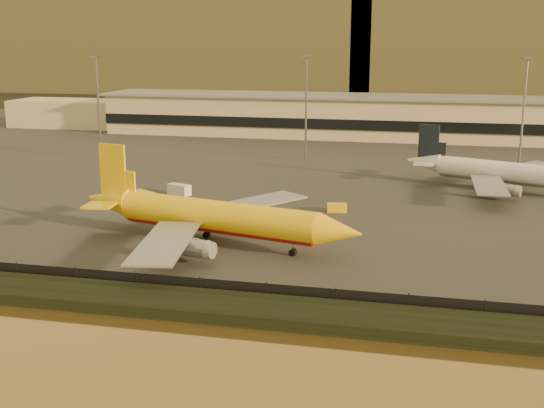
{
  "coord_description": "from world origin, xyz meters",
  "views": [
    {
      "loc": [
        18.95,
        -84.43,
        29.59
      ],
      "look_at": [
        -3.03,
        12.0,
        5.54
      ],
      "focal_mm": 45.0,
      "sensor_mm": 36.0,
      "label": 1
    }
  ],
  "objects": [
    {
      "name": "terminal_building",
      "position": [
        -14.52,
        125.55,
        6.25
      ],
      "size": [
        202.0,
        25.0,
        12.6
      ],
      "color": "#C7AD8A",
      "rests_on": "tarmac"
    },
    {
      "name": "perimeter_fence",
      "position": [
        0.0,
        -13.0,
        1.3
      ],
      "size": [
        300.0,
        0.05,
        2.2
      ],
      "primitive_type": "cube",
      "color": "black",
      "rests_on": "tarmac"
    },
    {
      "name": "embankment",
      "position": [
        0.0,
        -17.0,
        0.7
      ],
      "size": [
        320.0,
        7.0,
        1.4
      ],
      "primitive_type": "cube",
      "color": "black",
      "rests_on": "ground"
    },
    {
      "name": "white_narrowbody_jet",
      "position": [
        34.87,
        54.51,
        3.8
      ],
      "size": [
        40.36,
        38.12,
        12.06
      ],
      "rotation": [
        0.0,
        0.0,
        -0.38
      ],
      "color": "white",
      "rests_on": "tarmac"
    },
    {
      "name": "distant_hills",
      "position": [
        -20.74,
        340.0,
        31.39
      ],
      "size": [
        470.0,
        160.0,
        70.0
      ],
      "color": "brown",
      "rests_on": "ground"
    },
    {
      "name": "gse_vehicle_white",
      "position": [
        -27.13,
        36.91,
        1.22
      ],
      "size": [
        4.96,
        3.58,
        2.04
      ],
      "primitive_type": "cube",
      "rotation": [
        0.0,
        0.0,
        -0.38
      ],
      "color": "white",
      "rests_on": "tarmac"
    },
    {
      "name": "ground",
      "position": [
        0.0,
        0.0,
        0.0
      ],
      "size": [
        900.0,
        900.0,
        0.0
      ],
      "primitive_type": "plane",
      "color": "black",
      "rests_on": "ground"
    },
    {
      "name": "tarmac",
      "position": [
        0.0,
        95.0,
        0.1
      ],
      "size": [
        320.0,
        220.0,
        0.2
      ],
      "primitive_type": "cube",
      "color": "#2D2D2D",
      "rests_on": "ground"
    },
    {
      "name": "gse_vehicle_yellow",
      "position": [
        4.44,
        30.18,
        0.97
      ],
      "size": [
        3.61,
        2.05,
        1.53
      ],
      "primitive_type": "cube",
      "rotation": [
        0.0,
        0.0,
        0.16
      ],
      "color": "yellow",
      "rests_on": "tarmac"
    },
    {
      "name": "dhl_cargo_jet",
      "position": [
        -10.81,
        7.32,
        4.27
      ],
      "size": [
        45.25,
        43.52,
        13.62
      ],
      "rotation": [
        0.0,
        0.0,
        -0.23
      ],
      "color": "yellow",
      "rests_on": "tarmac"
    },
    {
      "name": "apron_light_masts",
      "position": [
        15.0,
        75.0,
        15.7
      ],
      "size": [
        152.2,
        12.2,
        25.4
      ],
      "color": "slate",
      "rests_on": "tarmac"
    }
  ]
}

